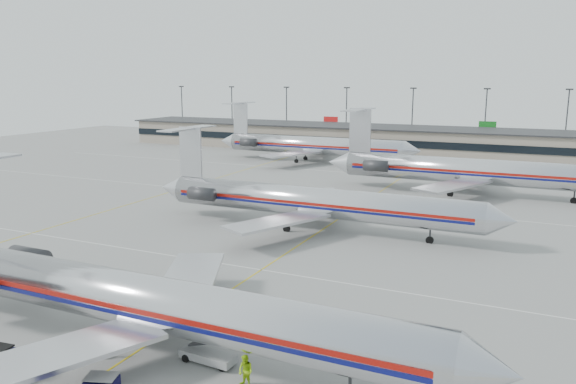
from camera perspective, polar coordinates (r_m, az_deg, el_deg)
The scene contains 12 objects.
ground at distance 45.05m, azimuth -8.76°, elevation -11.66°, with size 260.00×260.00×0.00m, color gray.
apron_markings at distance 53.06m, azimuth -2.74°, elevation -7.90°, with size 160.00×0.15×0.02m, color silver.
terminal at distance 135.09m, azimuth 14.85°, elevation 4.96°, with size 162.00×17.00×6.25m.
light_mast_row at distance 148.42m, azimuth 15.94°, elevation 7.56°, with size 163.60×0.40×15.28m.
jet_foreground at distance 38.50m, azimuth -14.63°, elevation -10.57°, with size 44.78×26.37×11.72m.
jet_second_row at distance 66.24m, azimuth 2.19°, elevation -0.94°, with size 44.35×26.12×11.61m.
jet_third_row at distance 90.18m, azimuth 17.86°, elevation 2.09°, with size 47.25×29.07×12.92m.
jet_back_row at distance 120.03m, azimuth 2.24°, elevation 4.79°, with size 45.72×28.12×12.50m.
tug_left at distance 38.97m, azimuth -26.90°, elevation -15.27°, with size 2.48×1.45×1.92m.
cart_outer at distance 35.41m, azimuth -18.40°, elevation -17.99°, with size 2.06×1.71×1.00m.
belt_loader at distance 37.02m, azimuth -7.99°, elevation -15.96°, with size 4.39×1.54×2.30m.
ramp_worker_far at distance 34.15m, azimuth -4.33°, elevation -17.70°, with size 0.95×0.74×1.95m, color #99CE13.
Camera 1 is at (23.31, -34.30, 17.61)m, focal length 35.00 mm.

